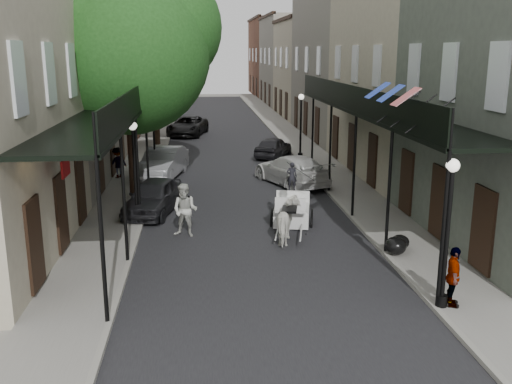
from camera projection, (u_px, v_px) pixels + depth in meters
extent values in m
plane|color=gray|center=(267.00, 285.00, 15.66)|extent=(140.00, 140.00, 0.00)
cube|color=black|center=(229.00, 155.00, 34.97)|extent=(8.00, 90.00, 0.01)
cube|color=gray|center=(146.00, 156.00, 34.47)|extent=(2.20, 90.00, 0.12)
cube|color=gray|center=(309.00, 153.00, 35.44)|extent=(2.20, 90.00, 0.12)
cube|color=#B4AA90|center=(106.00, 64.00, 42.52)|extent=(5.00, 80.00, 10.50)
cube|color=gray|center=(332.00, 63.00, 44.18)|extent=(5.00, 80.00, 10.50)
cube|color=black|center=(110.00, 114.00, 20.97)|extent=(2.20, 18.00, 0.12)
cube|color=black|center=(139.00, 100.00, 20.95)|extent=(0.06, 18.00, 1.00)
cylinder|color=black|center=(102.00, 240.00, 12.83)|extent=(0.10, 0.10, 4.00)
cylinder|color=black|center=(138.00, 169.00, 20.55)|extent=(0.10, 0.10, 4.00)
cylinder|color=black|center=(154.00, 136.00, 28.28)|extent=(0.10, 0.10, 4.00)
cube|color=black|center=(375.00, 111.00, 21.93)|extent=(2.20, 18.00, 0.12)
cube|color=black|center=(349.00, 98.00, 21.71)|extent=(0.06, 18.00, 1.00)
cylinder|color=black|center=(443.00, 229.00, 13.60)|extent=(0.10, 0.10, 4.00)
cylinder|color=black|center=(354.00, 164.00, 21.33)|extent=(0.10, 0.10, 4.00)
cylinder|color=black|center=(313.00, 134.00, 29.05)|extent=(0.10, 0.10, 4.00)
cylinder|color=#382619|center=(132.00, 131.00, 24.16)|extent=(0.44, 0.44, 5.60)
sphere|color=#1C4716|center=(128.00, 52.00, 23.37)|extent=(6.80, 6.80, 6.80)
sphere|color=#1C4716|center=(161.00, 27.00, 23.84)|extent=(5.10, 5.10, 5.10)
cylinder|color=#382619|center=(156.00, 106.00, 37.75)|extent=(0.44, 0.44, 5.04)
sphere|color=#1C4716|center=(154.00, 61.00, 37.03)|extent=(6.00, 6.00, 6.00)
sphere|color=#1C4716|center=(172.00, 47.00, 37.51)|extent=(4.50, 4.50, 4.50)
cylinder|color=black|center=(441.00, 300.00, 14.06)|extent=(0.28, 0.28, 0.30)
cylinder|color=black|center=(446.00, 241.00, 13.69)|extent=(0.12, 0.12, 3.40)
sphere|color=white|center=(453.00, 165.00, 13.24)|extent=(0.32, 0.32, 0.32)
cylinder|color=black|center=(137.00, 218.00, 20.99)|extent=(0.28, 0.28, 0.30)
cylinder|color=black|center=(135.00, 177.00, 20.62)|extent=(0.12, 0.12, 3.40)
sphere|color=white|center=(133.00, 126.00, 20.17)|extent=(0.32, 0.32, 0.32)
cylinder|color=black|center=(300.00, 155.00, 33.37)|extent=(0.28, 0.28, 0.30)
cylinder|color=black|center=(301.00, 129.00, 32.99)|extent=(0.12, 0.12, 3.40)
sphere|color=white|center=(301.00, 97.00, 32.54)|extent=(0.32, 0.32, 0.32)
imported|color=silver|center=(289.00, 221.00, 18.99)|extent=(1.14, 1.87, 1.48)
torus|color=black|center=(273.00, 205.00, 21.62)|extent=(0.32, 1.15, 1.15)
torus|color=black|center=(312.00, 206.00, 21.46)|extent=(0.32, 1.15, 1.15)
torus|color=black|center=(275.00, 222.00, 20.46)|extent=(0.19, 0.60, 0.60)
torus|color=black|center=(306.00, 223.00, 20.34)|extent=(0.19, 0.60, 0.60)
cube|color=white|center=(293.00, 197.00, 21.27)|extent=(1.56, 1.84, 0.63)
cube|color=white|center=(292.00, 191.00, 20.26)|extent=(1.15, 0.70, 0.11)
cube|color=white|center=(291.00, 186.00, 19.98)|extent=(1.07, 0.31, 0.45)
imported|color=black|center=(292.00, 176.00, 20.12)|extent=(0.41, 0.31, 1.01)
imported|color=#B7B9AE|center=(185.00, 210.00, 19.54)|extent=(1.09, 0.98, 1.86)
imported|color=gray|center=(118.00, 163.00, 28.11)|extent=(1.11, 1.04, 1.51)
imported|color=gray|center=(453.00, 277.00, 13.94)|extent=(0.63, 0.97, 1.53)
imported|color=black|center=(154.00, 197.00, 22.36)|extent=(2.53, 4.30, 1.37)
imported|color=#95969A|center=(163.00, 163.00, 28.64)|extent=(2.53, 4.84, 1.52)
imported|color=black|center=(188.00, 126.00, 42.83)|extent=(3.38, 5.54, 1.43)
imported|color=silver|center=(292.00, 170.00, 27.22)|extent=(3.62, 5.26, 1.41)
imported|color=black|center=(273.00, 147.00, 34.11)|extent=(2.89, 3.97, 1.26)
ellipsoid|color=black|center=(396.00, 246.00, 17.58)|extent=(0.67, 0.67, 0.57)
ellipsoid|color=black|center=(400.00, 242.00, 18.06)|extent=(0.58, 0.58, 0.47)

